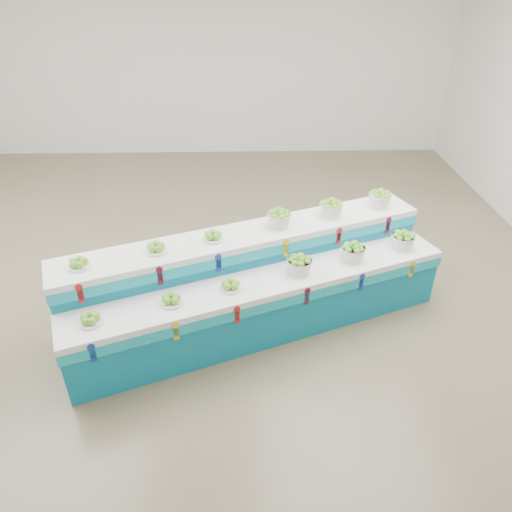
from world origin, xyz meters
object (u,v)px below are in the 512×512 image
at_px(basket_upper_right, 380,198).
at_px(display_stand, 256,283).
at_px(plate_upper_mid, 156,247).
at_px(basket_lower_left, 299,264).

bearing_deg(basket_upper_right, display_stand, -150.28).
xyz_separation_m(plate_upper_mid, basket_upper_right, (2.57, 0.99, 0.05)).
relative_size(basket_lower_left, plate_upper_mid, 1.20).
relative_size(display_stand, basket_upper_right, 15.62).
relative_size(display_stand, basket_lower_left, 15.62).
bearing_deg(basket_upper_right, basket_lower_left, -137.57).
distance_m(basket_lower_left, plate_upper_mid, 1.52).
height_order(basket_lower_left, plate_upper_mid, plate_upper_mid).
relative_size(basket_lower_left, basket_upper_right, 1.00).
xyz_separation_m(display_stand, basket_upper_right, (1.53, 0.87, 0.61)).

